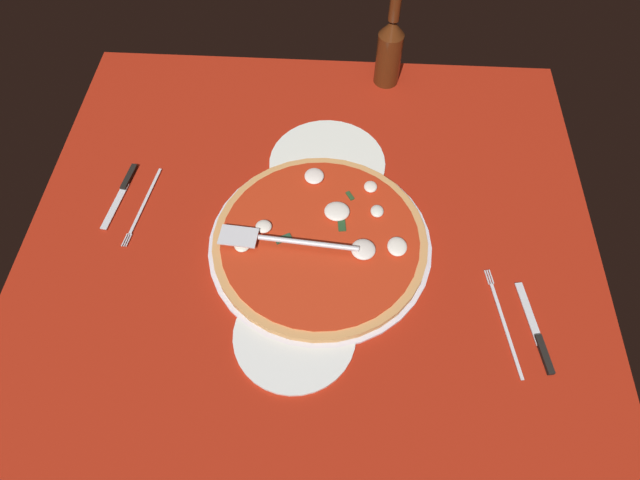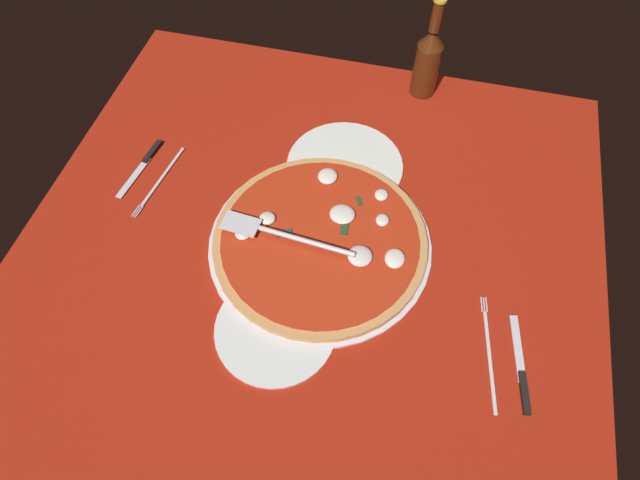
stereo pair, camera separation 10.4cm
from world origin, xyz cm
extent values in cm
cube|color=#A31F0E|center=(0.00, 0.00, -0.40)|extent=(113.94, 113.94, 0.80)
cylinder|color=silver|center=(-1.39, 2.09, 0.50)|extent=(43.94, 43.94, 1.01)
cylinder|color=white|center=(-22.49, 2.46, 0.50)|extent=(25.37, 25.37, 1.00)
cylinder|color=white|center=(18.05, -1.33, 0.50)|extent=(21.96, 21.96, 1.00)
cylinder|color=tan|center=(-1.39, 2.09, 1.68)|extent=(42.04, 42.04, 1.34)
cylinder|color=red|center=(-1.39, 2.09, 2.50)|extent=(38.83, 38.83, 0.30)
ellipsoid|color=white|center=(-16.49, -0.25, 3.18)|extent=(4.30, 4.07, 1.07)
ellipsoid|color=white|center=(-8.19, 13.14, 3.16)|extent=(3.02, 2.62, 1.03)
ellipsoid|color=white|center=(-3.17, -9.12, 3.17)|extent=(3.12, 3.22, 1.04)
ellipsoid|color=white|center=(-7.61, 5.13, 3.26)|extent=(4.77, 5.09, 1.21)
ellipsoid|color=white|center=(0.17, 16.97, 3.19)|extent=(4.39, 3.79, 1.09)
ellipsoid|color=white|center=(-14.39, 11.80, 3.10)|extent=(3.04, 2.71, 0.91)
ellipsoid|color=silver|center=(1.22, -12.73, 3.09)|extent=(3.39, 3.12, 0.88)
ellipsoid|color=silver|center=(1.09, 10.49, 3.29)|extent=(4.71, 4.71, 1.29)
cube|color=#244824|center=(-12.01, 7.62, 2.80)|extent=(2.38, 1.94, 0.30)
cube|color=#23482E|center=(-0.78, -5.03, 2.80)|extent=(2.75, 3.48, 0.30)
cube|color=#224624|center=(-4.89, 6.17, 2.80)|extent=(3.55, 1.86, 0.30)
cube|color=silver|center=(-0.12, -13.54, 4.09)|extent=(5.09, 7.66, 0.30)
cylinder|color=silver|center=(0.98, -0.30, 4.44)|extent=(2.59, 19.28, 1.00)
cube|color=white|center=(-10.33, -37.67, 0.30)|extent=(17.62, 14.75, 0.60)
cube|color=silver|center=(-9.93, -34.85, 0.73)|extent=(17.39, 3.01, 0.25)
cube|color=silver|center=(0.15, -36.70, 0.73)|extent=(3.00, 0.63, 0.25)
cube|color=silver|center=(0.21, -36.27, 0.73)|extent=(3.00, 0.63, 0.25)
cube|color=silver|center=(0.27, -35.83, 0.73)|extent=(3.00, 0.63, 0.25)
cube|color=black|center=(-15.78, -39.78, 1.00)|extent=(6.92, 2.13, 0.80)
cube|color=silver|center=(-8.19, -40.84, 0.73)|extent=(12.01, 3.04, 0.25)
cube|color=white|center=(14.50, 38.93, 0.30)|extent=(20.25, 14.35, 0.60)
cube|color=silver|center=(14.94, 36.41, 0.73)|extent=(18.41, 3.73, 0.25)
cube|color=silver|center=(4.23, 35.02, 0.73)|extent=(2.99, 0.72, 0.25)
cube|color=silver|center=(4.30, 34.59, 0.73)|extent=(2.99, 0.72, 0.25)
cube|color=silver|center=(4.38, 34.15, 0.73)|extent=(2.99, 0.72, 0.25)
cube|color=black|center=(19.35, 42.36, 1.00)|extent=(7.24, 2.39, 0.80)
cube|color=silver|center=(11.43, 41.00, 0.73)|extent=(12.56, 3.49, 0.25)
cylinder|color=#4B210D|center=(-50.19, 15.50, 6.76)|extent=(6.02, 6.02, 13.51)
cone|color=#4B210D|center=(-50.19, 15.50, 15.41)|extent=(6.02, 6.02, 3.79)
cylinder|color=#4B210D|center=(-50.19, 15.50, 20.82)|extent=(2.53, 2.53, 7.03)
camera|label=1|loc=(54.93, 5.33, 89.34)|focal=29.87mm
camera|label=2|loc=(53.38, 15.59, 89.34)|focal=29.87mm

